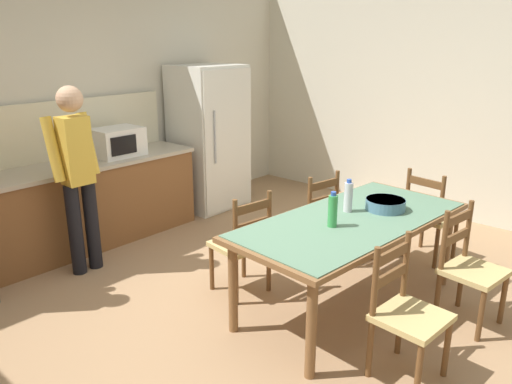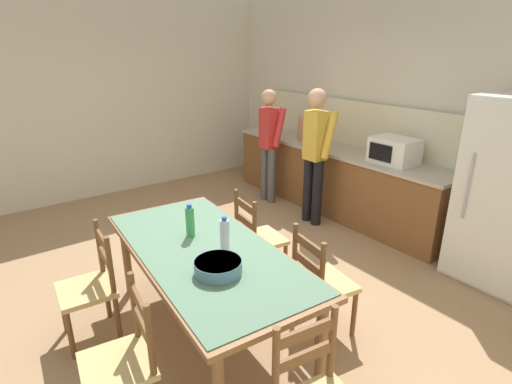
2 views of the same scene
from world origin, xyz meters
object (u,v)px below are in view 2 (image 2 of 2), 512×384
at_px(bottle_near_centre, 190,221).
at_px(chair_side_near_right, 123,362).
at_px(microwave, 394,151).
at_px(chair_side_far_left, 258,239).
at_px(chair_side_near_left, 91,287).
at_px(dining_table, 205,257).
at_px(bottle_off_centre, 225,235).
at_px(serving_bowl, 218,266).
at_px(person_at_sink, 269,140).
at_px(person_at_counter, 315,150).
at_px(chair_side_far_right, 320,283).
at_px(paper_bag, 308,129).

bearing_deg(bottle_near_centre, chair_side_near_right, -51.13).
xyz_separation_m(microwave, bottle_near_centre, (0.05, -2.69, -0.15)).
bearing_deg(chair_side_near_right, chair_side_far_left, 124.13).
relative_size(bottle_near_centre, chair_side_near_left, 0.30).
xyz_separation_m(bottle_near_centre, chair_side_near_left, (-0.26, -0.75, -0.45)).
bearing_deg(dining_table, bottle_off_centre, 45.05).
xyz_separation_m(dining_table, bottle_near_centre, (-0.25, 0.02, 0.20)).
bearing_deg(serving_bowl, person_at_sink, 135.76).
relative_size(bottle_off_centre, person_at_sink, 0.17).
height_order(serving_bowl, person_at_counter, person_at_counter).
bearing_deg(bottle_off_centre, person_at_sink, 135.39).
height_order(dining_table, chair_side_near_left, chair_side_near_left).
distance_m(bottle_near_centre, chair_side_far_right, 1.13).
height_order(paper_bag, serving_bowl, paper_bag).
bearing_deg(bottle_near_centre, serving_bowl, -10.80).
bearing_deg(person_at_sink, chair_side_far_right, -120.37).
height_order(serving_bowl, chair_side_near_right, chair_side_near_right).
relative_size(chair_side_near_right, person_at_sink, 0.56).
relative_size(paper_bag, serving_bowl, 1.12).
bearing_deg(chair_side_near_right, microwave, 108.71).
xyz_separation_m(bottle_off_centre, chair_side_far_left, (-0.51, 0.69, -0.45)).
relative_size(chair_side_near_right, person_at_counter, 0.53).
xyz_separation_m(chair_side_near_right, person_at_counter, (-1.47, 2.99, 0.52)).
height_order(dining_table, chair_side_far_right, chair_side_far_right).
bearing_deg(chair_side_near_right, bottle_off_centre, 115.18).
height_order(paper_bag, bottle_off_centre, paper_bag).
bearing_deg(chair_side_near_right, person_at_sink, 136.14).
xyz_separation_m(bottle_near_centre, serving_bowl, (0.60, -0.12, -0.07)).
bearing_deg(chair_side_near_left, dining_table, 59.31).
relative_size(serving_bowl, chair_side_near_left, 0.35).
height_order(microwave, bottle_near_centre, microwave).
relative_size(paper_bag, chair_side_near_right, 0.40).
bearing_deg(person_at_sink, microwave, -73.76).
xyz_separation_m(serving_bowl, chair_side_far_right, (0.16, 0.83, -0.37)).
height_order(serving_bowl, person_at_sink, person_at_sink).
xyz_separation_m(bottle_near_centre, bottle_off_centre, (0.36, 0.09, 0.00)).
bearing_deg(person_at_counter, serving_bowl, -148.13).
bearing_deg(chair_side_near_left, serving_bowl, 40.66).
distance_m(chair_side_near_right, chair_side_far_left, 1.78).
distance_m(paper_bag, bottle_off_centre, 3.20).
height_order(person_at_sink, person_at_counter, person_at_counter).
xyz_separation_m(microwave, chair_side_far_left, (-0.10, -1.91, -0.60)).
bearing_deg(chair_side_near_left, microwave, 90.98).
xyz_separation_m(chair_side_far_left, person_at_counter, (-0.67, 1.40, 0.52)).
distance_m(dining_table, person_at_sink, 3.00).
bearing_deg(serving_bowl, bottle_near_centre, 169.20).
relative_size(person_at_sink, person_at_counter, 0.95).
bearing_deg(microwave, chair_side_near_right, -78.57).
bearing_deg(serving_bowl, microwave, 103.15).
distance_m(microwave, chair_side_near_left, 3.50).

